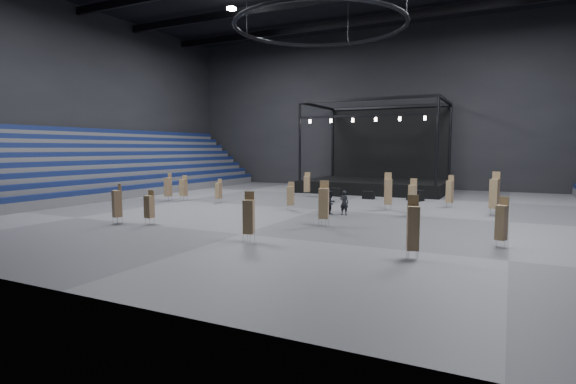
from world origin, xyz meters
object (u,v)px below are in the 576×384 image
at_px(chair_stack_10, 168,186).
at_px(man_center, 344,203).
at_px(flight_case_mid, 368,195).
at_px(crew_member, 331,203).
at_px(flight_case_left, 337,192).
at_px(chair_stack_0, 291,195).
at_px(chair_stack_8, 149,206).
at_px(chair_stack_4, 249,216).
at_px(chair_stack_6, 324,203).
at_px(chair_stack_11, 450,191).
at_px(chair_stack_13, 219,190).
at_px(flight_case_right, 415,195).
at_px(chair_stack_14, 413,227).
at_px(stage, 378,177).
at_px(chair_stack_12, 117,203).
at_px(chair_stack_3, 183,187).
at_px(chair_stack_1, 412,197).
at_px(chair_stack_9, 494,193).
at_px(chair_stack_7, 307,184).
at_px(chair_stack_5, 388,191).
at_px(chair_stack_2, 502,222).

relative_size(chair_stack_10, man_center, 1.43).
xyz_separation_m(flight_case_mid, crew_member, (0.38, -10.28, 0.46)).
distance_m(flight_case_left, chair_stack_0, 10.41).
bearing_deg(chair_stack_8, chair_stack_4, -11.49).
distance_m(chair_stack_6, chair_stack_11, 13.03).
bearing_deg(chair_stack_11, chair_stack_4, -94.14).
height_order(chair_stack_6, chair_stack_10, chair_stack_6).
xyz_separation_m(chair_stack_0, chair_stack_13, (-7.27, 1.41, -0.06)).
height_order(flight_case_right, man_center, man_center).
relative_size(flight_case_right, chair_stack_0, 0.67).
bearing_deg(man_center, chair_stack_14, 126.85).
distance_m(flight_case_mid, chair_stack_8, 20.15).
xyz_separation_m(stage, chair_stack_12, (-8.40, -27.17, -0.22)).
distance_m(chair_stack_11, man_center, 9.24).
height_order(chair_stack_0, crew_member, chair_stack_0).
relative_size(stage, man_center, 8.49).
relative_size(chair_stack_0, chair_stack_3, 0.94).
bearing_deg(chair_stack_1, chair_stack_3, -173.90).
xyz_separation_m(flight_case_mid, man_center, (1.22, -9.96, 0.48)).
bearing_deg(stage, crew_member, -84.73).
xyz_separation_m(chair_stack_13, man_center, (11.48, -1.85, -0.21)).
distance_m(chair_stack_3, crew_member, 14.24).
height_order(flight_case_left, chair_stack_11, chair_stack_11).
distance_m(flight_case_right, chair_stack_11, 4.70).
bearing_deg(chair_stack_3, flight_case_left, 44.57).
xyz_separation_m(flight_case_left, chair_stack_8, (-4.56, -19.40, 0.68)).
bearing_deg(chair_stack_9, chair_stack_8, -126.93).
bearing_deg(chair_stack_7, chair_stack_9, -31.29).
bearing_deg(flight_case_mid, chair_stack_5, -62.78).
relative_size(chair_stack_8, chair_stack_10, 0.84).
distance_m(flight_case_mid, flight_case_right, 3.98).
bearing_deg(stage, flight_case_left, -105.85).
bearing_deg(chair_stack_8, chair_stack_14, -5.38).
bearing_deg(chair_stack_12, crew_member, 66.29).
bearing_deg(chair_stack_5, chair_stack_1, -62.01).
bearing_deg(chair_stack_0, crew_member, -24.20).
height_order(flight_case_left, flight_case_mid, flight_case_left).
bearing_deg(flight_case_right, chair_stack_12, -124.57).
distance_m(chair_stack_5, chair_stack_10, 18.32).
bearing_deg(chair_stack_3, flight_case_right, 29.84).
relative_size(stage, chair_stack_12, 5.90).
distance_m(chair_stack_2, crew_member, 12.10).
height_order(stage, chair_stack_2, stage).
height_order(flight_case_mid, chair_stack_4, chair_stack_4).
height_order(chair_stack_9, crew_member, chair_stack_9).
bearing_deg(chair_stack_1, chair_stack_11, 78.92).
height_order(chair_stack_0, chair_stack_5, chair_stack_5).
bearing_deg(chair_stack_14, chair_stack_9, 62.96).
xyz_separation_m(chair_stack_6, chair_stack_12, (-11.34, -4.58, -0.14)).
bearing_deg(chair_stack_11, chair_stack_9, -22.38).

